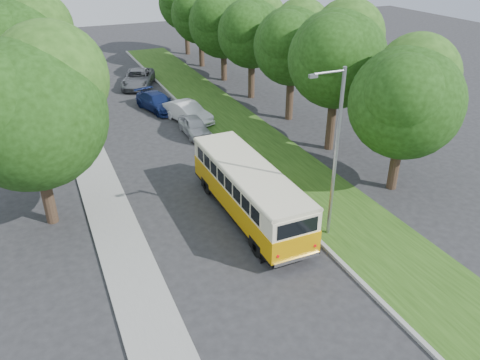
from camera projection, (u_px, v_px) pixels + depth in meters
name	position (u px, v px, depth m)	size (l,w,h in m)	color
ground	(224.00, 228.00, 22.62)	(120.00, 120.00, 0.00)	#262629
curb	(248.00, 171.00, 27.92)	(0.20, 70.00, 0.15)	gray
grass_verge	(283.00, 164.00, 28.76)	(4.50, 70.00, 0.13)	#234312
sidewalk	(105.00, 200.00, 24.92)	(2.20, 70.00, 0.12)	gray
treeline	(172.00, 33.00, 35.53)	(24.27, 41.91, 9.46)	#332319
lamppost_near	(334.00, 151.00, 20.06)	(1.71, 0.16, 8.00)	gray
lamppost_far	(71.00, 74.00, 31.96)	(1.71, 0.16, 7.50)	gray
warning_sign	(88.00, 126.00, 29.90)	(0.56, 0.10, 2.50)	gray
vintage_bus	(249.00, 192.00, 22.93)	(2.43, 9.44, 2.80)	#DE9C07
car_silver	(194.00, 126.00, 32.87)	(1.52, 3.77, 1.29)	silver
car_white	(188.00, 112.00, 35.07)	(1.59, 4.56, 1.50)	white
car_blue	(157.00, 102.00, 37.45)	(1.93, 4.76, 1.38)	navy
car_grey	(138.00, 78.00, 43.23)	(2.55, 5.54, 1.54)	slate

